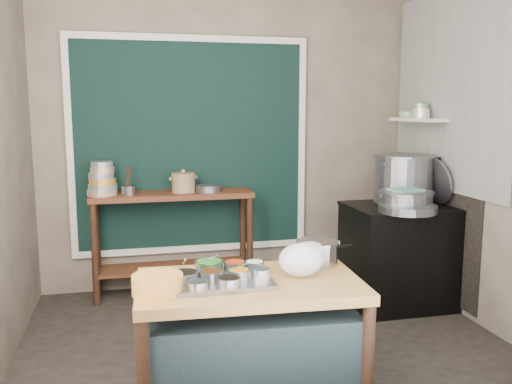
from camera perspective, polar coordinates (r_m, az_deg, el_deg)
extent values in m
cube|color=#2B2621|center=(4.09, 1.00, -15.93)|extent=(3.50, 3.00, 0.02)
cube|color=#7A6E5E|center=(5.20, -3.06, 5.48)|extent=(3.50, 0.02, 2.80)
cube|color=#7A6E5E|center=(4.50, 23.42, 4.22)|extent=(0.02, 3.00, 2.80)
cube|color=black|center=(5.12, -6.85, 4.81)|extent=(2.10, 0.02, 1.90)
cube|color=#B2B2AA|center=(4.93, 19.66, 10.02)|extent=(0.02, 1.70, 1.70)
cube|color=black|center=(5.11, 18.43, -2.95)|extent=(0.01, 1.30, 1.30)
cube|color=beige|center=(5.13, 16.69, 7.31)|extent=(0.22, 0.70, 0.03)
cube|color=olive|center=(3.21, -0.66, -15.66)|extent=(1.29, 0.79, 0.75)
cube|color=#502916|center=(5.05, -8.69, -5.36)|extent=(1.45, 0.40, 0.95)
cube|color=black|center=(4.90, 14.97, -6.60)|extent=(0.90, 0.68, 0.85)
cube|color=black|center=(4.80, 15.18, -1.54)|extent=(0.92, 0.69, 0.03)
cube|color=gray|center=(3.04, -3.82, -9.27)|extent=(0.56, 0.40, 0.03)
cylinder|color=silver|center=(3.05, 0.51, -8.49)|extent=(0.11, 0.11, 0.05)
cylinder|color=gray|center=(2.98, -7.44, -8.86)|extent=(0.15, 0.15, 0.06)
cylinder|color=gray|center=(2.99, -4.65, -8.77)|extent=(0.14, 0.14, 0.06)
cylinder|color=gray|center=(2.85, -6.13, -9.76)|extent=(0.11, 0.11, 0.05)
cylinder|color=gray|center=(3.17, -0.14, -7.75)|extent=(0.11, 0.11, 0.05)
cylinder|color=gray|center=(2.88, -2.90, -9.47)|extent=(0.13, 0.13, 0.05)
cylinder|color=gray|center=(3.14, -4.95, -7.81)|extent=(0.16, 0.16, 0.06)
cylinder|color=gray|center=(3.16, -2.23, -7.80)|extent=(0.13, 0.13, 0.05)
cylinder|color=gray|center=(3.01, -1.80, -8.64)|extent=(0.13, 0.13, 0.05)
cylinder|color=#B48836|center=(2.90, -10.32, -9.53)|extent=(0.31, 0.31, 0.10)
ellipsoid|color=white|center=(3.13, 4.73, -7.12)|extent=(0.27, 0.23, 0.19)
ellipsoid|color=white|center=(3.29, 5.73, -6.60)|extent=(0.24, 0.21, 0.16)
cylinder|color=tan|center=(4.92, -15.82, -0.04)|extent=(0.26, 0.26, 0.05)
cylinder|color=gray|center=(4.91, -15.84, 0.53)|extent=(0.25, 0.25, 0.05)
cylinder|color=gold|center=(4.90, -15.87, 1.10)|extent=(0.23, 0.23, 0.05)
cylinder|color=gray|center=(4.90, -15.89, 1.67)|extent=(0.22, 0.22, 0.05)
cylinder|color=tan|center=(4.89, -15.91, 2.24)|extent=(0.21, 0.21, 0.05)
cylinder|color=gray|center=(4.89, -15.94, 2.82)|extent=(0.19, 0.19, 0.05)
cylinder|color=gray|center=(4.88, -13.24, 0.18)|extent=(0.15, 0.15, 0.08)
cylinder|color=gray|center=(4.95, -5.01, 0.40)|extent=(0.26, 0.26, 0.06)
cylinder|color=gray|center=(4.92, 18.42, 1.10)|extent=(0.13, 0.42, 0.40)
cube|color=#629E91|center=(4.59, 15.47, 0.22)|extent=(0.28, 0.23, 0.02)
cylinder|color=gray|center=(4.49, 15.65, -1.68)|extent=(0.58, 0.58, 0.06)
cylinder|color=silver|center=(5.09, 16.98, 7.69)|extent=(0.16, 0.16, 0.04)
cylinder|color=silver|center=(5.09, 17.00, 8.16)|extent=(0.15, 0.15, 0.04)
cylinder|color=gray|center=(5.09, 17.02, 8.64)|extent=(0.14, 0.14, 0.04)
cylinder|color=gray|center=(5.29, 15.70, 7.85)|extent=(0.20, 0.20, 0.06)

